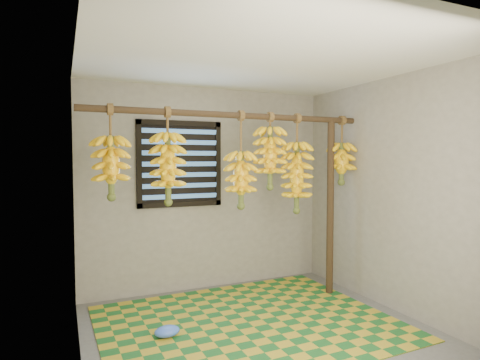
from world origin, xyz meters
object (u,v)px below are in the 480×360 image
support_post (330,208)px  banana_bunch_e (297,177)px  plastic_bag (167,331)px  woven_mat (248,323)px  banana_bunch_d (270,158)px  banana_bunch_f (341,163)px  banana_bunch_a (111,167)px  banana_bunch_c (241,179)px  banana_bunch_b (168,168)px

support_post → banana_bunch_e: banana_bunch_e is taller
plastic_bag → support_post: bearing=10.7°
support_post → plastic_bag: support_post is taller
woven_mat → banana_bunch_d: 1.67m
banana_bunch_f → banana_bunch_a: bearing=-180.0°
banana_bunch_d → banana_bunch_f: bearing=0.0°
woven_mat → banana_bunch_d: bearing=41.3°
banana_bunch_c → woven_mat: bearing=-104.2°
woven_mat → banana_bunch_f: (1.37, 0.38, 1.50)m
banana_bunch_e → banana_bunch_d: bearing=-180.0°
banana_bunch_e → banana_bunch_f: same height
banana_bunch_b → woven_mat: bearing=-30.0°
woven_mat → plastic_bag: (-0.78, 0.01, 0.05)m
banana_bunch_d → woven_mat: bearing=-138.7°
woven_mat → plastic_bag: size_ratio=11.78×
banana_bunch_c → banana_bunch_d: 0.40m
plastic_bag → banana_bunch_c: 1.60m
banana_bunch_b → banana_bunch_c: same height
plastic_bag → banana_bunch_c: banana_bunch_c is taller
banana_bunch_b → banana_bunch_e: 1.44m
banana_bunch_c → banana_bunch_e: same height
banana_bunch_b → banana_bunch_f: (2.03, 0.00, 0.04)m
banana_bunch_a → banana_bunch_d: size_ratio=1.06×
woven_mat → banana_bunch_e: banana_bunch_e is taller
support_post → banana_bunch_c: banana_bunch_c is taller
banana_bunch_f → banana_bunch_e: bearing=180.0°
banana_bunch_e → banana_bunch_b: bearing=-180.0°
banana_bunch_a → banana_bunch_d: bearing=0.0°
support_post → woven_mat: support_post is taller
support_post → banana_bunch_c: 1.18m
banana_bunch_b → banana_bunch_f: same height
support_post → banana_bunch_d: size_ratio=2.47×
plastic_bag → banana_bunch_b: banana_bunch_b is taller
woven_mat → banana_bunch_a: banana_bunch_a is taller
woven_mat → banana_bunch_d: banana_bunch_d is taller
banana_bunch_b → banana_bunch_e: (1.43, 0.00, -0.11)m
woven_mat → banana_bunch_e: bearing=26.5°
support_post → banana_bunch_b: 1.94m
plastic_bag → banana_bunch_e: size_ratio=0.21×
banana_bunch_f → plastic_bag: bearing=-170.1°
support_post → banana_bunch_c: size_ratio=2.00×
banana_bunch_d → banana_bunch_c: bearing=180.0°
banana_bunch_a → banana_bunch_e: 1.95m
banana_bunch_d → banana_bunch_f: 0.94m
woven_mat → plastic_bag: 0.78m
banana_bunch_b → banana_bunch_e: bearing=0.0°
woven_mat → banana_bunch_f: banana_bunch_f is taller
woven_mat → banana_bunch_d: (0.44, 0.38, 1.56)m
banana_bunch_b → banana_bunch_e: size_ratio=0.86×
support_post → woven_mat: bearing=-162.6°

